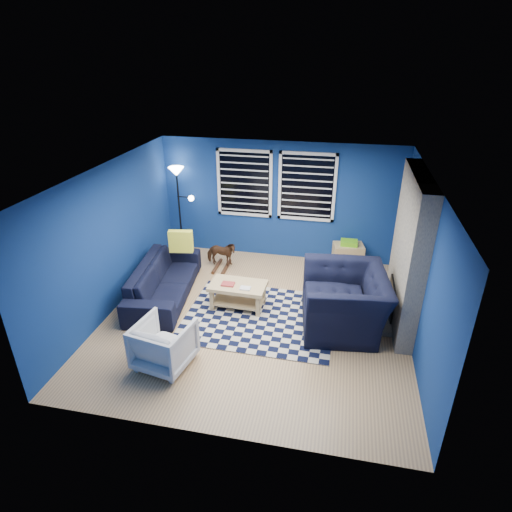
% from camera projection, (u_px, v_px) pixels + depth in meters
% --- Properties ---
extents(floor, '(5.00, 5.00, 0.00)m').
position_uv_depth(floor, '(256.00, 318.00, 7.30)').
color(floor, tan).
rests_on(floor, ground).
extents(ceiling, '(5.00, 5.00, 0.00)m').
position_uv_depth(ceiling, '(256.00, 174.00, 6.19)').
color(ceiling, white).
rests_on(ceiling, wall_back).
extents(wall_back, '(5.00, 0.00, 5.00)m').
position_uv_depth(wall_back, '(280.00, 201.00, 8.94)').
color(wall_back, navy).
rests_on(wall_back, floor).
extents(wall_left, '(0.00, 5.00, 5.00)m').
position_uv_depth(wall_left, '(111.00, 239.00, 7.20)').
color(wall_left, navy).
rests_on(wall_left, floor).
extents(wall_right, '(0.00, 5.00, 5.00)m').
position_uv_depth(wall_right, '(422.00, 267.00, 6.29)').
color(wall_right, navy).
rests_on(wall_right, floor).
extents(fireplace, '(0.65, 2.00, 2.50)m').
position_uv_depth(fireplace, '(407.00, 255.00, 6.78)').
color(fireplace, gray).
rests_on(fireplace, floor).
extents(window_left, '(1.17, 0.06, 1.42)m').
position_uv_depth(window_left, '(244.00, 183.00, 8.89)').
color(window_left, black).
rests_on(window_left, wall_back).
extents(window_right, '(1.17, 0.06, 1.42)m').
position_uv_depth(window_right, '(307.00, 187.00, 8.65)').
color(window_right, black).
rests_on(window_right, wall_back).
extents(tv, '(0.07, 1.00, 0.58)m').
position_uv_depth(tv, '(405.00, 211.00, 7.99)').
color(tv, black).
rests_on(tv, wall_right).
extents(rug, '(2.54, 2.05, 0.02)m').
position_uv_depth(rug, '(260.00, 317.00, 7.31)').
color(rug, black).
rests_on(rug, floor).
extents(sofa, '(2.36, 1.15, 0.66)m').
position_uv_depth(sofa, '(164.00, 280.00, 7.79)').
color(sofa, black).
rests_on(sofa, floor).
extents(armchair_big, '(1.63, 1.47, 0.96)m').
position_uv_depth(armchair_big, '(344.00, 301.00, 6.89)').
color(armchair_big, black).
rests_on(armchair_big, floor).
extents(armchair_bent, '(0.88, 0.90, 0.70)m').
position_uv_depth(armchair_bent, '(164.00, 344.00, 6.09)').
color(armchair_bent, gray).
rests_on(armchair_bent, floor).
extents(rocking_horse, '(0.31, 0.64, 0.53)m').
position_uv_depth(rocking_horse, '(221.00, 254.00, 8.78)').
color(rocking_horse, '#462916').
rests_on(rocking_horse, floor).
extents(coffee_table, '(0.99, 0.59, 0.48)m').
position_uv_depth(coffee_table, '(238.00, 291.00, 7.45)').
color(coffee_table, tan).
rests_on(coffee_table, rug).
extents(cabinet, '(0.67, 0.51, 0.59)m').
position_uv_depth(cabinet, '(348.00, 255.00, 8.89)').
color(cabinet, tan).
rests_on(cabinet, floor).
extents(floor_lamp, '(0.52, 0.32, 1.92)m').
position_uv_depth(floor_lamp, '(178.00, 184.00, 8.96)').
color(floor_lamp, black).
rests_on(floor_lamp, floor).
extents(throw_pillow, '(0.46, 0.21, 0.42)m').
position_uv_depth(throw_pillow, '(181.00, 241.00, 8.02)').
color(throw_pillow, yellow).
rests_on(throw_pillow, sofa).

